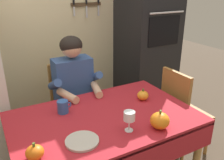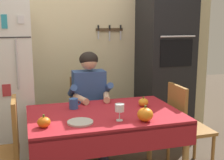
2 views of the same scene
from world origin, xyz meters
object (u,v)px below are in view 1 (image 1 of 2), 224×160
(pumpkin_large, at_px, (143,95))
(pumpkin_small, at_px, (160,121))
(chair_right_side, at_px, (181,110))
(coffee_mug, at_px, (63,107))
(pumpkin_medium, at_px, (35,152))
(seated_person, at_px, (76,89))
(dining_table, at_px, (106,127))
(chair_behind_person, at_px, (71,103))
(wine_glass, at_px, (129,117))
(wall_oven, at_px, (147,39))
(serving_tray, at_px, (82,141))

(pumpkin_large, xyz_separation_m, pumpkin_small, (-0.16, -0.42, 0.02))
(chair_right_side, height_order, coffee_mug, chair_right_side)
(pumpkin_medium, bearing_deg, seated_person, 55.41)
(dining_table, height_order, pumpkin_small, pumpkin_small)
(dining_table, relative_size, pumpkin_small, 10.05)
(chair_right_side, bearing_deg, pumpkin_small, -146.83)
(dining_table, distance_m, coffee_mug, 0.37)
(pumpkin_medium, bearing_deg, chair_behind_person, 60.74)
(chair_behind_person, relative_size, wine_glass, 6.30)
(wall_oven, distance_m, pumpkin_large, 1.06)
(pumpkin_medium, bearing_deg, wine_glass, -1.92)
(coffee_mug, bearing_deg, chair_behind_person, 66.21)
(pumpkin_large, height_order, serving_tray, pumpkin_large)
(wall_oven, distance_m, dining_table, 1.45)
(chair_right_side, relative_size, coffee_mug, 8.10)
(pumpkin_small, height_order, serving_tray, pumpkin_small)
(chair_behind_person, height_order, pumpkin_small, chair_behind_person)
(pumpkin_medium, relative_size, serving_tray, 0.49)
(chair_right_side, distance_m, pumpkin_large, 0.55)
(chair_behind_person, distance_m, wine_glass, 1.08)
(chair_behind_person, xyz_separation_m, pumpkin_large, (0.43, -0.68, 0.27))
(wall_oven, xyz_separation_m, serving_tray, (-1.32, -1.12, -0.30))
(wall_oven, bearing_deg, wine_glass, -130.57)
(coffee_mug, relative_size, pumpkin_small, 0.82)
(serving_tray, bearing_deg, chair_right_side, 14.59)
(wine_glass, distance_m, pumpkin_small, 0.22)
(seated_person, height_order, chair_right_side, seated_person)
(pumpkin_small, bearing_deg, chair_right_side, 33.17)
(pumpkin_medium, bearing_deg, serving_tray, 2.61)
(dining_table, bearing_deg, coffee_mug, 138.15)
(pumpkin_large, bearing_deg, wall_oven, 52.37)
(coffee_mug, xyz_separation_m, pumpkin_medium, (-0.31, -0.44, -0.01))
(chair_behind_person, distance_m, seated_person, 0.29)
(wine_glass, bearing_deg, coffee_mug, 124.27)
(dining_table, bearing_deg, pumpkin_medium, -159.56)
(dining_table, distance_m, pumpkin_small, 0.43)
(wall_oven, distance_m, seated_person, 1.15)
(wine_glass, bearing_deg, dining_table, 104.31)
(pumpkin_small, distance_m, serving_tray, 0.55)
(dining_table, relative_size, chair_behind_person, 1.51)
(pumpkin_small, bearing_deg, seated_person, 106.62)
(wall_oven, relative_size, serving_tray, 9.61)
(wine_glass, xyz_separation_m, serving_tray, (-0.33, 0.03, -0.10))
(chair_behind_person, relative_size, seated_person, 0.75)
(pumpkin_large, height_order, pumpkin_medium, pumpkin_medium)
(chair_behind_person, distance_m, serving_tray, 1.05)
(seated_person, relative_size, coffee_mug, 10.85)
(coffee_mug, xyz_separation_m, pumpkin_large, (0.68, -0.12, -0.01))
(dining_table, bearing_deg, pumpkin_large, 14.54)
(pumpkin_large, distance_m, serving_tray, 0.76)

